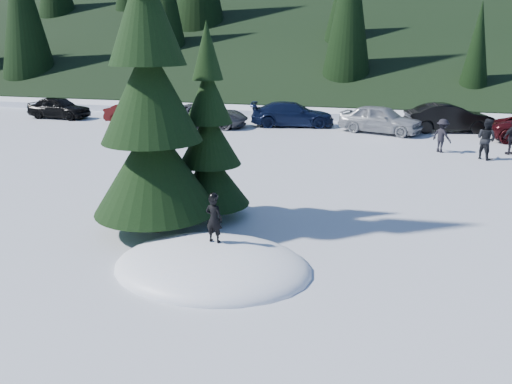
% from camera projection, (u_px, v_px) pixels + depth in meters
% --- Properties ---
extents(ground, '(200.00, 200.00, 0.00)m').
position_uv_depth(ground, '(212.00, 268.00, 11.11)').
color(ground, white).
rests_on(ground, ground).
extents(snow_mound, '(4.48, 3.52, 0.96)m').
position_uv_depth(snow_mound, '(212.00, 268.00, 11.11)').
color(snow_mound, white).
rests_on(snow_mound, ground).
extents(spruce_tall, '(3.20, 3.20, 8.60)m').
position_uv_depth(spruce_tall, '(151.00, 105.00, 12.36)').
color(spruce_tall, black).
rests_on(spruce_tall, ground).
extents(spruce_short, '(2.20, 2.20, 5.37)m').
position_uv_depth(spruce_short, '(210.00, 145.00, 13.76)').
color(spruce_short, black).
rests_on(spruce_short, ground).
extents(child_skier, '(0.43, 0.31, 1.09)m').
position_uv_depth(child_skier, '(214.00, 219.00, 11.16)').
color(child_skier, black).
rests_on(child_skier, snow_mound).
extents(adult_0, '(1.06, 1.06, 1.73)m').
position_uv_depth(adult_0, '(486.00, 139.00, 21.06)').
color(adult_0, black).
rests_on(adult_0, ground).
extents(adult_2, '(1.08, 1.08, 1.50)m').
position_uv_depth(adult_2, '(442.00, 136.00, 22.39)').
color(adult_2, black).
rests_on(adult_2, ground).
extents(car_0, '(4.13, 1.79, 1.39)m').
position_uv_depth(car_0, '(59.00, 108.00, 32.18)').
color(car_0, black).
rests_on(car_0, ground).
extents(car_1, '(3.92, 1.41, 1.29)m').
position_uv_depth(car_1, '(137.00, 113.00, 29.98)').
color(car_1, '#3A0B0A').
rests_on(car_1, ground).
extents(car_2, '(5.01, 2.55, 1.36)m').
position_uv_depth(car_2, '(206.00, 115.00, 28.98)').
color(car_2, '#414247').
rests_on(car_2, ground).
extents(car_3, '(5.15, 2.92, 1.41)m').
position_uv_depth(car_3, '(292.00, 114.00, 29.23)').
color(car_3, '#0E1633').
rests_on(car_3, ground).
extents(car_4, '(4.79, 3.13, 1.52)m').
position_uv_depth(car_4, '(380.00, 119.00, 27.04)').
color(car_4, '#93979B').
rests_on(car_4, ground).
extents(car_5, '(4.91, 2.68, 1.53)m').
position_uv_depth(car_5, '(449.00, 118.00, 27.44)').
color(car_5, black).
rests_on(car_5, ground).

